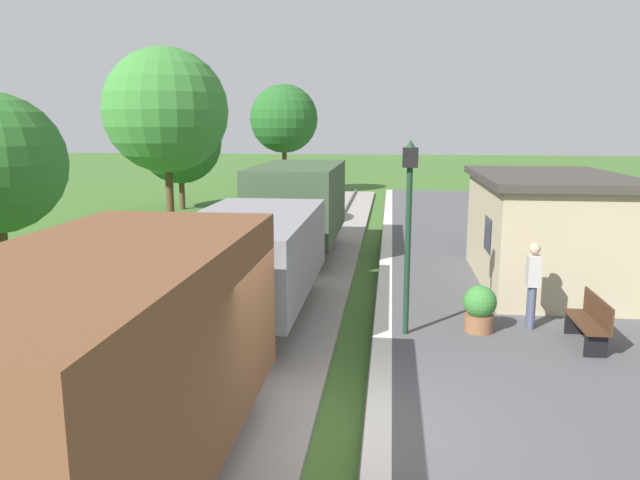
% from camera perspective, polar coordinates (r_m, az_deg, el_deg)
% --- Properties ---
extents(ground_plane, '(160.00, 160.00, 0.00)m').
position_cam_1_polar(ground_plane, '(8.46, 2.62, -19.03)').
color(ground_plane, '#3D6628').
extents(platform_slab, '(6.00, 60.00, 0.25)m').
position_cam_1_polar(platform_slab, '(8.81, 25.01, -17.90)').
color(platform_slab, '#4C4C4F').
rests_on(platform_slab, ground).
extents(platform_edge_stripe, '(0.36, 60.00, 0.01)m').
position_cam_1_polar(platform_edge_stripe, '(8.32, 5.52, -17.61)').
color(platform_edge_stripe, silver).
rests_on(platform_edge_stripe, platform_slab).
extents(track_ballast, '(3.80, 60.00, 0.12)m').
position_cam_1_polar(track_ballast, '(8.90, -13.73, -17.29)').
color(track_ballast, gray).
rests_on(track_ballast, ground).
extents(rail_near, '(0.07, 60.00, 0.14)m').
position_cam_1_polar(rail_near, '(8.63, -9.08, -17.07)').
color(rail_near, slate).
rests_on(rail_near, track_ballast).
extents(rail_far, '(0.07, 60.00, 0.14)m').
position_cam_1_polar(rail_far, '(9.10, -18.19, -15.95)').
color(rail_far, slate).
rests_on(rail_far, track_ballast).
extents(freight_train, '(2.50, 19.40, 2.72)m').
position_cam_1_polar(freight_train, '(12.71, -6.57, -1.08)').
color(freight_train, brown).
rests_on(freight_train, rail_near).
extents(station_hut, '(3.50, 5.80, 2.78)m').
position_cam_1_polar(station_hut, '(16.05, 20.74, 0.98)').
color(station_hut, tan).
rests_on(station_hut, platform_slab).
extents(bench_near_hut, '(0.42, 1.50, 0.91)m').
position_cam_1_polar(bench_near_hut, '(12.05, 24.26, -6.97)').
color(bench_near_hut, '#422819').
rests_on(bench_near_hut, platform_slab).
extents(bench_down_platform, '(0.42, 1.50, 0.91)m').
position_cam_1_polar(bench_down_platform, '(21.42, 16.49, 1.04)').
color(bench_down_platform, '#422819').
rests_on(bench_down_platform, platform_slab).
extents(person_waiting, '(0.26, 0.39, 1.71)m').
position_cam_1_polar(person_waiting, '(12.53, 19.53, -3.76)').
color(person_waiting, '#474C66').
rests_on(person_waiting, platform_slab).
extents(potted_planter, '(0.64, 0.64, 0.92)m').
position_cam_1_polar(potted_planter, '(12.13, 14.91, -6.24)').
color(potted_planter, brown).
rests_on(potted_planter, platform_slab).
extents(lamp_post_near, '(0.28, 0.28, 3.70)m').
position_cam_1_polar(lamp_post_near, '(11.27, 8.45, 3.55)').
color(lamp_post_near, '#193823').
rests_on(lamp_post_near, platform_slab).
extents(tree_trackside_far, '(4.44, 4.44, 6.93)m').
position_cam_1_polar(tree_trackside_far, '(22.59, -14.42, 11.80)').
color(tree_trackside_far, '#4C3823').
rests_on(tree_trackside_far, ground).
extents(tree_field_left, '(4.11, 4.11, 5.41)m').
position_cam_1_polar(tree_field_left, '(31.10, -13.16, 9.02)').
color(tree_field_left, '#4C3823').
rests_on(tree_field_left, ground).
extents(tree_field_distant, '(4.10, 4.10, 6.62)m').
position_cam_1_polar(tree_field_distant, '(37.03, -3.43, 11.40)').
color(tree_field_distant, '#4C3823').
rests_on(tree_field_distant, ground).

